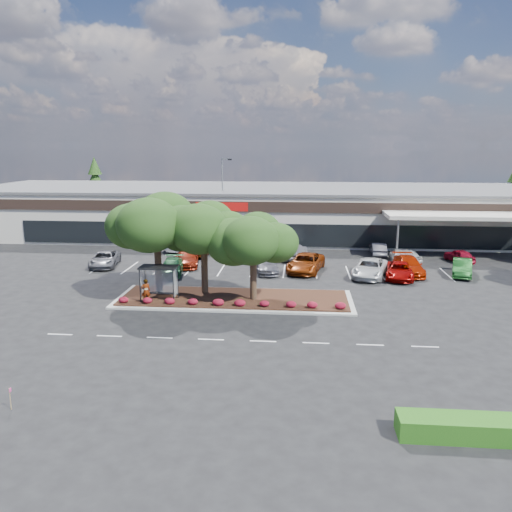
# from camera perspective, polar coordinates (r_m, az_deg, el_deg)

# --- Properties ---
(ground) EXTENTS (160.00, 160.00, 0.00)m
(ground) POSITION_cam_1_polar(r_m,az_deg,el_deg) (34.44, -0.04, -7.17)
(ground) COLOR black
(ground) RESTS_ON ground
(retail_store) EXTENTS (80.40, 25.20, 6.25)m
(retail_store) POSITION_cam_1_polar(r_m,az_deg,el_deg) (66.81, 2.60, 5.22)
(retail_store) COLOR #BDB6AC
(retail_store) RESTS_ON ground
(landscape_island) EXTENTS (18.00, 6.00, 0.26)m
(landscape_island) POSITION_cam_1_polar(r_m,az_deg,el_deg) (38.38, -2.49, -4.90)
(landscape_island) COLOR #A5A5A0
(landscape_island) RESTS_ON ground
(lane_markings) EXTENTS (33.12, 20.06, 0.01)m
(lane_markings) POSITION_cam_1_polar(r_m,az_deg,el_deg) (44.37, 0.97, -2.65)
(lane_markings) COLOR silver
(lane_markings) RESTS_ON ground
(shrub_row) EXTENTS (17.00, 0.80, 0.50)m
(shrub_row) POSITION_cam_1_polar(r_m,az_deg,el_deg) (36.28, -2.93, -5.30)
(shrub_row) COLOR maroon
(shrub_row) RESTS_ON landscape_island
(bus_shelter) EXTENTS (2.75, 1.55, 2.59)m
(bus_shelter) POSITION_cam_1_polar(r_m,az_deg,el_deg) (37.90, -11.01, -1.92)
(bus_shelter) COLOR black
(bus_shelter) RESTS_ON landscape_island
(island_tree_west) EXTENTS (7.20, 7.20, 7.89)m
(island_tree_west) POSITION_cam_1_polar(r_m,az_deg,el_deg) (39.08, -11.21, 1.36)
(island_tree_west) COLOR #1A3811
(island_tree_west) RESTS_ON landscape_island
(island_tree_mid) EXTENTS (6.60, 6.60, 7.32)m
(island_tree_mid) POSITION_cam_1_polar(r_m,az_deg,el_deg) (38.98, -5.96, 1.08)
(island_tree_mid) COLOR #1A3811
(island_tree_mid) RESTS_ON landscape_island
(island_tree_east) EXTENTS (5.80, 5.80, 6.50)m
(island_tree_east) POSITION_cam_1_polar(r_m,az_deg,el_deg) (37.05, -0.30, -0.10)
(island_tree_east) COLOR #1A3811
(island_tree_east) RESTS_ON landscape_island
(hedge_south_east) EXTENTS (6.00, 1.30, 0.90)m
(hedge_south_east) POSITION_cam_1_polar(r_m,az_deg,el_deg) (22.98, 23.54, -17.61)
(hedge_south_east) COLOR #1B4912
(hedge_south_east) RESTS_ON ground
(conifer_north_west) EXTENTS (4.40, 4.40, 10.00)m
(conifer_north_west) POSITION_cam_1_polar(r_m,az_deg,el_deg) (85.18, -17.83, 7.45)
(conifer_north_west) COLOR #1A3811
(conifer_north_west) RESTS_ON ground
(person_waiting) EXTENTS (0.77, 0.65, 1.81)m
(person_waiting) POSITION_cam_1_polar(r_m,az_deg,el_deg) (37.59, -12.47, -3.91)
(person_waiting) COLOR #594C47
(person_waiting) RESTS_ON landscape_island
(light_pole) EXTENTS (1.40, 0.82, 10.21)m
(light_pole) POSITION_cam_1_polar(r_m,az_deg,el_deg) (61.40, -3.74, 5.86)
(light_pole) COLOR #A5A5A0
(light_pole) RESTS_ON ground
(survey_stake) EXTENTS (0.08, 0.14, 1.06)m
(survey_stake) POSITION_cam_1_polar(r_m,az_deg,el_deg) (25.56, -26.28, -14.14)
(survey_stake) COLOR #A08353
(survey_stake) RESTS_ON ground
(car_0) EXTENTS (3.30, 5.58, 1.46)m
(car_0) POSITION_cam_1_polar(r_m,az_deg,el_deg) (51.16, -16.89, -0.32)
(car_0) COLOR #58585F
(car_0) RESTS_ON ground
(car_1) EXTENTS (3.12, 5.68, 1.56)m
(car_1) POSITION_cam_1_polar(r_m,az_deg,el_deg) (49.67, -7.91, -0.20)
(car_1) COLOR maroon
(car_1) RESTS_ON ground
(car_2) EXTENTS (2.56, 5.10, 1.42)m
(car_2) POSITION_cam_1_polar(r_m,az_deg,el_deg) (46.51, -9.58, -1.22)
(car_2) COLOR #20572D
(car_2) RESTS_ON ground
(car_3) EXTENTS (2.86, 5.19, 1.42)m
(car_3) POSITION_cam_1_polar(r_m,az_deg,el_deg) (46.68, 1.18, -0.99)
(car_3) COLOR #55545C
(car_3) RESTS_ON ground
(car_4) EXTENTS (4.04, 6.47, 1.67)m
(car_4) POSITION_cam_1_polar(r_m,az_deg,el_deg) (47.07, 5.70, -0.78)
(car_4) COLOR #732908
(car_4) RESTS_ON ground
(car_5) EXTENTS (4.17, 6.26, 1.60)m
(car_5) POSITION_cam_1_polar(r_m,az_deg,el_deg) (46.10, 12.89, -1.37)
(car_5) COLOR silver
(car_5) RESTS_ON ground
(car_6) EXTENTS (2.36, 5.53, 1.59)m
(car_6) POSITION_cam_1_polar(r_m,az_deg,el_deg) (48.04, 17.00, -1.05)
(car_6) COLOR #951B00
(car_6) RESTS_ON ground
(car_7) EXTENTS (3.20, 5.46, 1.43)m
(car_7) POSITION_cam_1_polar(r_m,az_deg,el_deg) (46.22, 16.10, -1.62)
(car_7) COLOR #8A0603
(car_7) RESTS_ON ground
(car_8) EXTENTS (2.83, 4.87, 1.52)m
(car_8) POSITION_cam_1_polar(r_m,az_deg,el_deg) (49.09, 22.48, -1.22)
(car_8) COLOR #174D1A
(car_8) RESTS_ON ground
(car_9) EXTENTS (3.22, 5.62, 1.53)m
(car_9) POSITION_cam_1_polar(r_m,az_deg,el_deg) (56.86, -8.45, 1.38)
(car_9) COLOR silver
(car_9) RESTS_ON ground
(car_10) EXTENTS (2.49, 5.11, 1.40)m
(car_10) POSITION_cam_1_polar(r_m,az_deg,el_deg) (54.12, -6.50, 0.80)
(car_10) COLOR #63280A
(car_10) RESTS_ON ground
(car_12) EXTENTS (2.51, 4.66, 1.51)m
(car_12) POSITION_cam_1_polar(r_m,az_deg,el_deg) (52.09, 3.80, 0.45)
(car_12) COLOR slate
(car_12) RESTS_ON ground
(car_13) EXTENTS (3.36, 5.14, 1.60)m
(car_13) POSITION_cam_1_polar(r_m,az_deg,el_deg) (52.37, 4.12, 0.57)
(car_13) COLOR slate
(car_13) RESTS_ON ground
(car_14) EXTENTS (1.66, 4.33, 1.41)m
(car_14) POSITION_cam_1_polar(r_m,az_deg,el_deg) (55.37, 13.78, 0.79)
(car_14) COLOR #4E4E55
(car_14) RESTS_ON ground
(car_15) EXTENTS (3.07, 4.41, 1.39)m
(car_15) POSITION_cam_1_polar(r_m,az_deg,el_deg) (52.87, 16.69, 0.06)
(car_15) COLOR #B8B8B8
(car_15) RESTS_ON ground
(car_16) EXTENTS (2.02, 4.26, 1.41)m
(car_16) POSITION_cam_1_polar(r_m,az_deg,el_deg) (52.70, 16.10, 0.07)
(car_16) COLOR #BBBBBB
(car_16) RESTS_ON ground
(car_17) EXTENTS (2.46, 4.23, 1.35)m
(car_17) POSITION_cam_1_polar(r_m,az_deg,el_deg) (54.63, 22.22, 0.02)
(car_17) COLOR maroon
(car_17) RESTS_ON ground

